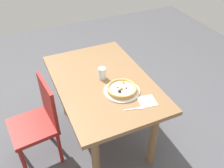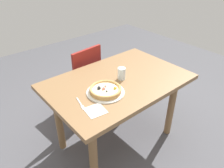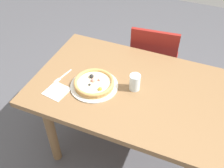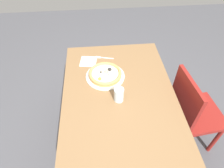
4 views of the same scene
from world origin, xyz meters
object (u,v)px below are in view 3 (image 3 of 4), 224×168
(fork, at_px, (62,77))
(napkin, at_px, (57,91))
(drinking_glass, at_px, (135,82))
(dining_table, at_px, (129,98))
(plate, at_px, (94,86))
(pizza, at_px, (94,83))
(chair_near, at_px, (153,63))

(fork, relative_size, napkin, 1.17)
(drinking_glass, bearing_deg, dining_table, -15.05)
(plate, xyz_separation_m, pizza, (-0.00, -0.00, 0.03))
(fork, bearing_deg, drinking_glass, 113.00)
(chair_near, height_order, fork, chair_near)
(dining_table, height_order, pizza, pizza)
(dining_table, distance_m, chair_near, 0.66)
(pizza, distance_m, drinking_glass, 0.27)
(dining_table, distance_m, pizza, 0.27)
(chair_near, xyz_separation_m, napkin, (0.43, 0.87, 0.27))
(plate, xyz_separation_m, drinking_glass, (-0.25, -0.08, 0.05))
(pizza, bearing_deg, chair_near, -107.05)
(plate, bearing_deg, chair_near, -107.05)
(dining_table, height_order, fork, fork)
(dining_table, height_order, drinking_glass, drinking_glass)
(pizza, height_order, drinking_glass, drinking_glass)
(fork, height_order, drinking_glass, drinking_glass)
(pizza, relative_size, napkin, 1.91)
(chair_near, relative_size, pizza, 3.28)
(chair_near, xyz_separation_m, plate, (0.22, 0.73, 0.27))
(chair_near, relative_size, drinking_glass, 7.80)
(plate, xyz_separation_m, fork, (0.24, 0.00, -0.00))
(chair_near, bearing_deg, napkin, -122.28)
(fork, bearing_deg, chair_near, 160.59)
(chair_near, relative_size, plate, 2.76)
(drinking_glass, bearing_deg, pizza, 17.93)
(plate, height_order, fork, plate)
(chair_near, bearing_deg, fork, -128.54)
(plate, relative_size, drinking_glass, 2.82)
(dining_table, xyz_separation_m, fork, (0.46, 0.10, 0.11))
(napkin, bearing_deg, chair_near, -116.28)
(plate, distance_m, drinking_glass, 0.27)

